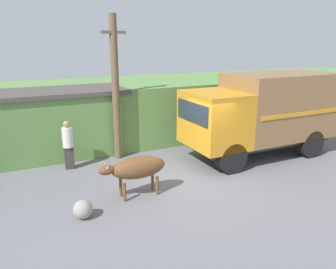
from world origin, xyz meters
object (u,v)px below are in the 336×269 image
at_px(cargo_truck, 264,111).
at_px(brown_cow, 137,168).
at_px(roadside_rock, 83,209).
at_px(utility_pole, 115,87).
at_px(pedestrian_on_hill, 68,143).

distance_m(cargo_truck, brown_cow, 5.87).
height_order(cargo_truck, roadside_rock, cargo_truck).
height_order(brown_cow, utility_pole, utility_pole).
bearing_deg(brown_cow, cargo_truck, 3.18).
xyz_separation_m(pedestrian_on_hill, utility_pole, (1.90, 0.35, 1.80)).
bearing_deg(utility_pole, cargo_truck, -22.86).
distance_m(pedestrian_on_hill, utility_pole, 2.64).
xyz_separation_m(cargo_truck, brown_cow, (-5.67, -1.22, -0.91)).
relative_size(pedestrian_on_hill, utility_pole, 0.33).
bearing_deg(cargo_truck, utility_pole, 160.45).
height_order(utility_pole, roadside_rock, utility_pole).
bearing_deg(roadside_rock, cargo_truck, 13.84).
distance_m(brown_cow, roadside_rock, 1.92).
distance_m(cargo_truck, pedestrian_on_hill, 7.36).
relative_size(cargo_truck, utility_pole, 1.14).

